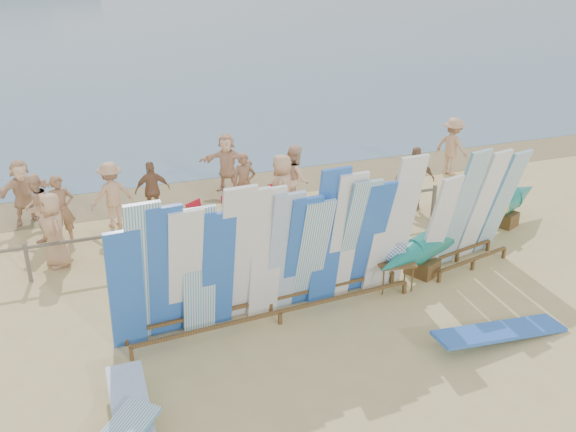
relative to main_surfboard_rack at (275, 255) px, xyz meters
name	(u,v)px	position (x,y,z in m)	size (l,w,h in m)	color
ground	(250,318)	(-0.47, 0.16, -1.35)	(160.00, 160.00, 0.00)	#CFBA77
wet_sand_strip	(179,192)	(-0.47, 7.36, -1.35)	(40.00, 2.60, 0.01)	olive
fence	(212,228)	(-0.47, 3.16, -0.72)	(12.08, 0.08, 0.90)	#695E4F
main_surfboard_rack	(275,255)	(0.00, 0.00, 0.00)	(6.07, 1.15, 3.02)	brown
side_surfboard_rack	(472,213)	(4.72, 0.54, -0.05)	(2.62, 1.25, 2.86)	brown
outrigger_canoe	(468,224)	(5.28, 1.31, -0.73)	(6.44, 3.37, 0.97)	brown
vendor_table	(395,274)	(2.70, 0.19, -1.01)	(0.84, 0.65, 1.01)	brown
flat_board_d	(499,339)	(3.60, -2.10, -1.35)	(0.56, 2.70, 0.07)	blue
beach_chair_left	(236,221)	(0.40, 4.16, -1.08)	(0.64, 0.66, 0.90)	#AE1220
beach_chair_right	(201,223)	(-0.47, 4.39, -1.12)	(0.70, 0.71, 0.78)	#AE1220
stroller	(282,213)	(1.52, 3.84, -0.89)	(0.60, 0.84, 1.13)	#AE1220
beachgoer_1	(61,210)	(-3.69, 4.95, -0.49)	(0.62, 0.34, 1.70)	#8C6042
beachgoer_10	(415,179)	(5.34, 3.84, -0.47)	(1.03, 0.45, 1.76)	#8C6042
beachgoer_2	(36,208)	(-4.26, 5.31, -0.50)	(0.82, 0.39, 1.69)	beige
beachgoer_3	(112,194)	(-2.47, 5.56, -0.49)	(1.11, 0.46, 1.72)	tan
beachgoer_11	(23,192)	(-4.59, 6.57, -0.50)	(1.58, 0.51, 1.70)	beige
beachgoer_extra_0	(452,146)	(7.96, 5.95, -0.43)	(1.18, 0.49, 1.83)	tan
beachgoer_0	(54,230)	(-3.88, 3.76, -0.48)	(0.84, 0.40, 1.73)	tan
beachgoer_8	(295,178)	(2.26, 4.88, -0.42)	(0.90, 0.43, 1.85)	beige
beachgoer_7	(244,184)	(0.93, 5.19, -0.51)	(0.61, 0.34, 1.68)	#8C6042
beachgoer_4	(153,190)	(-1.42, 5.73, -0.57)	(0.91, 0.39, 1.55)	#8C6042
beachgoer_6	(282,189)	(1.66, 4.21, -0.42)	(0.91, 0.43, 1.85)	tan
beachgoer_5	(227,163)	(0.94, 7.00, -0.48)	(1.60, 0.52, 1.73)	beige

